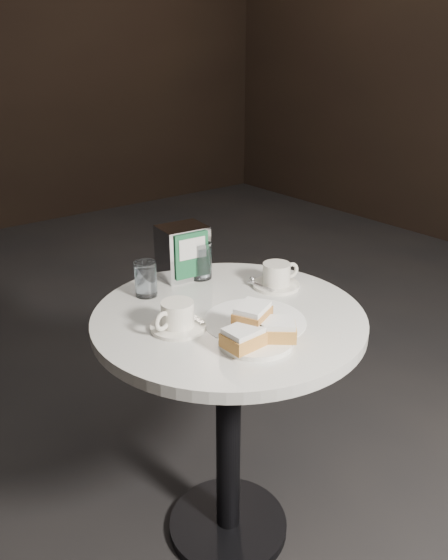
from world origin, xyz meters
TOP-DOWN VIEW (x-y plane):
  - ground at (0.00, 0.00)m, footprint 7.00×7.00m
  - cafe_table at (0.00, 0.00)m, footprint 0.70×0.70m
  - sugar_spill at (0.02, -0.07)m, footprint 0.31×0.31m
  - beignet_plate at (-0.05, -0.16)m, footprint 0.21×0.21m
  - coffee_cup_left at (-0.15, 0.01)m, footprint 0.16×0.16m
  - coffee_cup_right at (0.21, 0.05)m, footprint 0.15×0.15m
  - water_glass_left at (-0.11, 0.22)m, footprint 0.07×0.07m
  - water_glass_right at (0.08, 0.23)m, footprint 0.07×0.07m
  - napkin_dispenser at (0.05, 0.27)m, footprint 0.14×0.12m

SIDE VIEW (x-z plane):
  - ground at x=0.00m, z-range 0.00..0.00m
  - cafe_table at x=0.00m, z-range 0.17..0.92m
  - sugar_spill at x=0.02m, z-range 0.74..0.75m
  - coffee_cup_right at x=0.21m, z-range 0.74..0.81m
  - coffee_cup_left at x=-0.15m, z-range 0.74..0.81m
  - beignet_plate at x=-0.05m, z-range 0.73..0.82m
  - water_glass_left at x=-0.11m, z-range 0.74..0.84m
  - water_glass_right at x=0.08m, z-range 0.74..0.85m
  - napkin_dispenser at x=0.05m, z-range 0.75..0.90m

